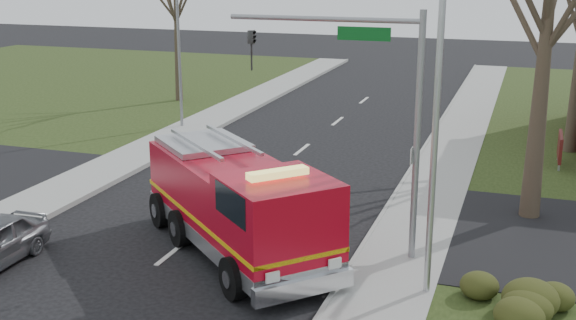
% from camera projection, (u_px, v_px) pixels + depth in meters
% --- Properties ---
extents(ground, '(120.00, 120.00, 0.00)m').
position_uv_depth(ground, '(173.00, 252.00, 20.44)').
color(ground, black).
rests_on(ground, ground).
extents(sidewalk_right, '(2.40, 80.00, 0.15)m').
position_uv_depth(sidewalk_right, '(390.00, 280.00, 18.50)').
color(sidewalk_right, gray).
rests_on(sidewalk_right, ground).
extents(health_center_sign, '(0.12, 2.00, 1.40)m').
position_uv_depth(health_center_sign, '(560.00, 147.00, 28.35)').
color(health_center_sign, '#511412').
rests_on(health_center_sign, ground).
extents(hedge_corner, '(2.80, 2.00, 0.90)m').
position_uv_depth(hedge_corner, '(503.00, 294.00, 16.58)').
color(hedge_corner, '#303914').
rests_on(hedge_corner, lawn_right).
extents(bare_tree_left, '(4.50, 4.50, 9.00)m').
position_uv_depth(bare_tree_left, '(176.00, 4.00, 40.28)').
color(bare_tree_left, '#362A20').
rests_on(bare_tree_left, ground).
extents(traffic_signal_mast, '(5.29, 0.18, 6.80)m').
position_uv_depth(traffic_signal_mast, '(370.00, 89.00, 18.92)').
color(traffic_signal_mast, gray).
rests_on(traffic_signal_mast, ground).
extents(streetlight_pole, '(1.48, 0.16, 8.40)m').
position_uv_depth(streetlight_pole, '(434.00, 115.00, 16.54)').
color(streetlight_pole, '#B7BABF').
rests_on(streetlight_pole, ground).
extents(utility_pole_far, '(0.14, 0.14, 7.00)m').
position_uv_depth(utility_pole_far, '(179.00, 57.00, 34.37)').
color(utility_pole_far, gray).
rests_on(utility_pole_far, ground).
extents(fire_engine, '(7.34, 7.12, 3.08)m').
position_uv_depth(fire_engine, '(238.00, 207.00, 19.97)').
color(fire_engine, '#B0081C').
rests_on(fire_engine, ground).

